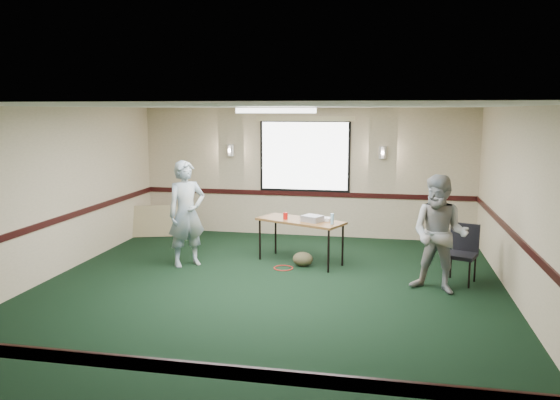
% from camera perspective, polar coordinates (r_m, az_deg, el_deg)
% --- Properties ---
extents(ground, '(8.00, 8.00, 0.00)m').
position_cam_1_polar(ground, '(7.94, -1.84, -10.10)').
color(ground, black).
rests_on(ground, ground).
extents(room_shell, '(8.00, 8.02, 8.00)m').
position_cam_1_polar(room_shell, '(9.63, 0.95, 3.02)').
color(room_shell, tan).
rests_on(room_shell, ground).
extents(folding_table, '(1.64, 1.17, 0.76)m').
position_cam_1_polar(folding_table, '(9.49, 2.16, -2.41)').
color(folding_table, '#563518').
rests_on(folding_table, ground).
extents(projector, '(0.40, 0.38, 0.11)m').
position_cam_1_polar(projector, '(9.33, 3.40, -1.95)').
color(projector, gray).
rests_on(projector, folding_table).
extents(game_console, '(0.24, 0.20, 0.05)m').
position_cam_1_polar(game_console, '(9.44, 4.64, -1.98)').
color(game_console, silver).
rests_on(game_console, folding_table).
extents(red_cup, '(0.08, 0.08, 0.12)m').
position_cam_1_polar(red_cup, '(9.51, 0.57, -1.67)').
color(red_cup, '#B30F0B').
rests_on(red_cup, folding_table).
extents(water_bottle, '(0.05, 0.05, 0.18)m').
position_cam_1_polar(water_bottle, '(9.12, 5.48, -1.99)').
color(water_bottle, '#82B7D5').
rests_on(water_bottle, folding_table).
extents(duffel_bag, '(0.35, 0.27, 0.25)m').
position_cam_1_polar(duffel_bag, '(9.41, 2.40, -6.19)').
color(duffel_bag, '#444127').
rests_on(duffel_bag, ground).
extents(cable_coil, '(0.36, 0.36, 0.02)m').
position_cam_1_polar(cable_coil, '(9.29, 0.35, -7.11)').
color(cable_coil, '#B41E16').
rests_on(cable_coil, ground).
extents(folded_table, '(1.28, 0.57, 0.66)m').
position_cam_1_polar(folded_table, '(11.82, -12.51, -2.16)').
color(folded_table, tan).
rests_on(folded_table, ground).
extents(conference_chair, '(0.57, 0.59, 0.90)m').
position_cam_1_polar(conference_chair, '(8.94, 18.51, -4.82)').
color(conference_chair, black).
rests_on(conference_chair, ground).
extents(person_left, '(0.78, 0.76, 1.81)m').
position_cam_1_polar(person_left, '(9.41, -9.73, -1.42)').
color(person_left, '#446996').
rests_on(person_left, ground).
extents(person_right, '(1.02, 0.91, 1.73)m').
position_cam_1_polar(person_right, '(8.26, 16.33, -3.47)').
color(person_right, '#7EA2C5').
rests_on(person_right, ground).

